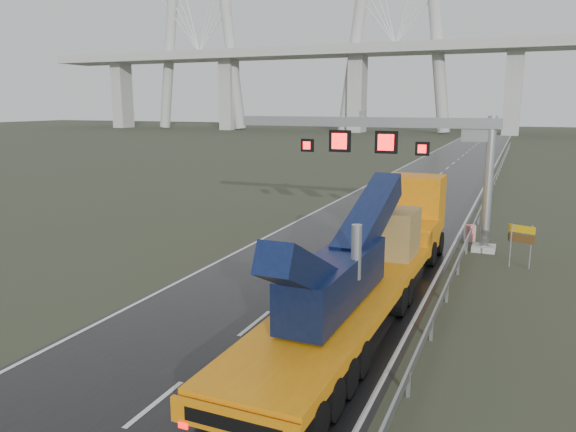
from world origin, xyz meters
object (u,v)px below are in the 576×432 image
at_px(heavy_haul_truck, 379,249).
at_px(exit_sign_pair, 521,238).
at_px(striped_barrier, 470,233).
at_px(sign_gantry, 399,144).

relative_size(heavy_haul_truck, exit_sign_pair, 9.87).
relative_size(heavy_haul_truck, striped_barrier, 21.49).
distance_m(sign_gantry, exit_sign_pair, 8.24).
distance_m(sign_gantry, heavy_haul_truck, 9.79).
xyz_separation_m(heavy_haul_truck, striped_barrier, (2.71, 10.89, -1.43)).
distance_m(heavy_haul_truck, striped_barrier, 11.31).
bearing_deg(sign_gantry, striped_barrier, 25.93).
bearing_deg(exit_sign_pair, sign_gantry, 177.29).
distance_m(sign_gantry, striped_barrier, 6.71).
height_order(heavy_haul_truck, striped_barrier, heavy_haul_truck).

